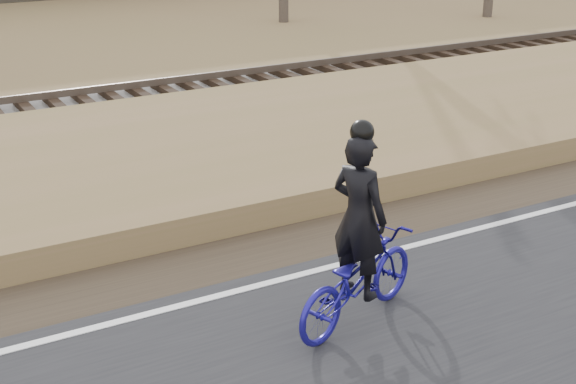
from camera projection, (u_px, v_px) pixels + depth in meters
ground at (434, 252)px, 11.02m from camera, size 120.00×120.00×0.00m
road at (576, 333)px, 8.97m from camera, size 120.00×6.00×0.06m
edge_line at (425, 242)px, 11.16m from camera, size 120.00×0.12×0.01m
shoulder at (383, 221)px, 11.99m from camera, size 120.00×1.60×0.04m
embankment at (285, 153)px, 14.36m from camera, size 120.00×5.00×0.44m
ballast at (201, 105)px, 17.45m from camera, size 120.00×3.00×0.45m
railroad at (200, 91)px, 17.34m from camera, size 120.00×2.40×0.29m
cyclist at (358, 261)px, 8.92m from camera, size 2.14×1.35×2.38m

